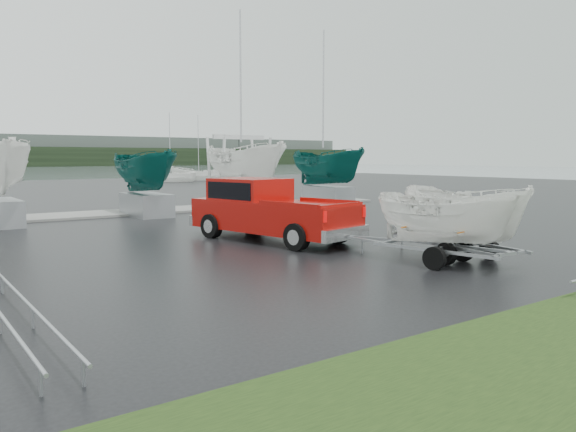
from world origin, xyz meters
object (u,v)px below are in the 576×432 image
(trailer_parked, at_px, (466,165))
(boat_hoist, at_px, (239,160))
(pickup_truck, at_px, (265,208))
(trailer_hitched, at_px, (445,173))

(trailer_parked, bearing_deg, boat_hoist, 86.15)
(pickup_truck, bearing_deg, trailer_parked, -82.82)
(trailer_hitched, bearing_deg, boat_hoist, 64.45)
(trailer_hitched, distance_m, boat_hoist, 18.91)
(pickup_truck, xyz_separation_m, boat_hoist, (5.95, 11.76, 1.57))
(boat_hoist, bearing_deg, trailer_parked, -101.54)
(trailer_parked, bearing_deg, pickup_truck, 116.27)
(trailer_hitched, bearing_deg, pickup_truck, 90.00)
(pickup_truck, bearing_deg, trailer_hitched, -90.00)
(pickup_truck, height_order, trailer_parked, trailer_parked)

